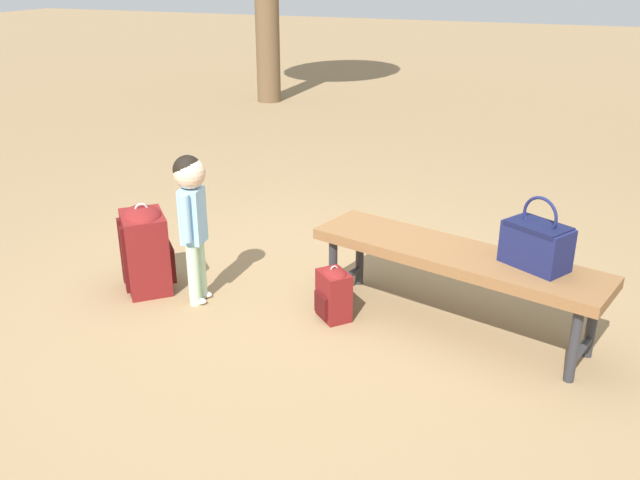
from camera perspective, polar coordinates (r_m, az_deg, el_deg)
name	(u,v)px	position (r m, az deg, el deg)	size (l,w,h in m)	color
ground_plane	(294,308)	(4.00, -2.22, -5.65)	(40.00, 40.00, 0.00)	#8C704C
park_bench	(455,261)	(3.70, 11.21, -1.71)	(1.65, 0.80, 0.45)	brown
handbag	(536,243)	(3.55, 17.59, -0.24)	(0.37, 0.32, 0.37)	#191E4C
child_standing	(192,207)	(3.91, -10.64, 2.74)	(0.18, 0.24, 0.89)	#B2D8B2
backpack_large	(146,247)	(4.24, -14.32, -0.56)	(0.40, 0.41, 0.56)	maroon
backpack_small	(334,292)	(3.82, 1.15, -4.37)	(0.24, 0.23, 0.32)	maroon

